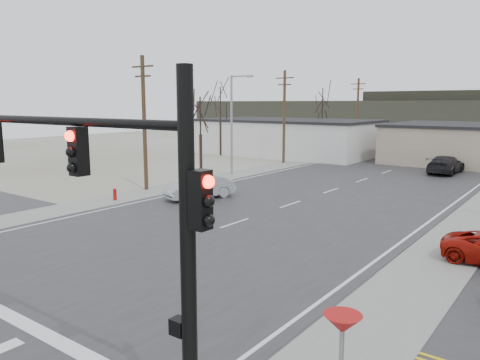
# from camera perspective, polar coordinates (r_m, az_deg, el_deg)

# --- Properties ---
(ground) EXTENTS (140.00, 140.00, 0.00)m
(ground) POSITION_cam_1_polar(r_m,az_deg,el_deg) (20.31, -14.65, -9.82)
(ground) COLOR #B9B9B5
(ground) RESTS_ON ground
(main_road) EXTENTS (18.00, 110.00, 0.05)m
(main_road) POSITION_cam_1_polar(r_m,az_deg,el_deg) (31.52, 7.09, -2.68)
(main_road) COLOR #2A2A2D
(main_road) RESTS_ON ground
(cross_road) EXTENTS (90.00, 10.00, 0.04)m
(cross_road) POSITION_cam_1_polar(r_m,az_deg,el_deg) (20.31, -14.65, -9.76)
(cross_road) COLOR #2A2A2D
(cross_road) RESTS_ON ground
(sidewalk_left) EXTENTS (3.00, 90.00, 0.06)m
(sidewalk_left) POSITION_cam_1_polar(r_m,az_deg,el_deg) (41.47, -2.27, 0.31)
(sidewalk_left) COLOR gray
(sidewalk_left) RESTS_ON ground
(traffic_signal_mast) EXTENTS (8.95, 0.43, 7.20)m
(traffic_signal_mast) POSITION_cam_1_polar(r_m,az_deg,el_deg) (9.38, -15.02, -2.66)
(traffic_signal_mast) COLOR black
(traffic_signal_mast) RESTS_ON ground
(fire_hydrant) EXTENTS (0.24, 0.24, 0.87)m
(fire_hydrant) POSITION_cam_1_polar(r_m,az_deg,el_deg) (32.76, -15.01, -1.70)
(fire_hydrant) COLOR #A50C0C
(fire_hydrant) RESTS_ON ground
(yield_sign) EXTENTS (0.80, 0.80, 2.35)m
(yield_sign) POSITION_cam_1_polar(r_m,az_deg,el_deg) (10.17, 12.37, -17.18)
(yield_sign) COLOR gray
(yield_sign) RESTS_ON ground
(building_left_far) EXTENTS (22.30, 12.30, 4.50)m
(building_left_far) POSITION_cam_1_polar(r_m,az_deg,el_deg) (60.64, 5.66, 5.27)
(building_left_far) COLOR silver
(building_left_far) RESTS_ON ground
(upole_left_b) EXTENTS (2.20, 0.30, 10.00)m
(upole_left_b) POSITION_cam_1_polar(r_m,az_deg,el_deg) (35.78, -11.60, 7.04)
(upole_left_b) COLOR #4C3623
(upole_left_b) RESTS_ON ground
(upole_left_c) EXTENTS (2.20, 0.30, 10.00)m
(upole_left_c) POSITION_cam_1_polar(r_m,az_deg,el_deg) (51.33, 5.41, 7.85)
(upole_left_c) COLOR #4C3623
(upole_left_c) RESTS_ON ground
(upole_left_d) EXTENTS (2.20, 0.30, 10.00)m
(upole_left_d) POSITION_cam_1_polar(r_m,az_deg,el_deg) (69.20, 14.12, 8.00)
(upole_left_d) COLOR #4C3623
(upole_left_d) RESTS_ON ground
(streetlight_main) EXTENTS (2.40, 0.25, 9.00)m
(streetlight_main) POSITION_cam_1_polar(r_m,az_deg,el_deg) (42.67, -0.83, 7.40)
(streetlight_main) COLOR gray
(streetlight_main) RESTS_ON ground
(tree_left_near) EXTENTS (3.30, 3.30, 7.35)m
(tree_left_near) POSITION_cam_1_polar(r_m,az_deg,el_deg) (42.52, -4.86, 7.55)
(tree_left_near) COLOR #2F231C
(tree_left_near) RESTS_ON ground
(tree_left_far) EXTENTS (3.96, 3.96, 8.82)m
(tree_left_far) POSITION_cam_1_polar(r_m,az_deg,el_deg) (64.78, 10.02, 9.00)
(tree_left_far) COLOR #2F231C
(tree_left_far) RESTS_ON ground
(tree_left_mid) EXTENTS (3.96, 3.96, 8.82)m
(tree_left_mid) POSITION_cam_1_polar(r_m,az_deg,el_deg) (59.00, -2.40, 9.11)
(tree_left_mid) COLOR #2F231C
(tree_left_mid) RESTS_ON ground
(hill_left) EXTENTS (70.00, 18.00, 7.00)m
(hill_left) POSITION_cam_1_polar(r_m,az_deg,el_deg) (115.36, 10.95, 7.70)
(hill_left) COLOR #333026
(hill_left) RESTS_ON ground
(sedan_crossing) EXTENTS (3.35, 5.17, 1.61)m
(sedan_crossing) POSITION_cam_1_polar(r_m,az_deg,el_deg) (32.37, -4.93, -0.83)
(sedan_crossing) COLOR #A0A5AA
(sedan_crossing) RESTS_ON main_road
(car_far_a) EXTENTS (2.46, 5.79, 1.67)m
(car_far_a) POSITION_cam_1_polar(r_m,az_deg,el_deg) (47.71, 23.78, 1.74)
(car_far_a) COLOR black
(car_far_a) RESTS_ON main_road
(car_far_b) EXTENTS (2.87, 4.71, 1.50)m
(car_far_b) POSITION_cam_1_polar(r_m,az_deg,el_deg) (69.12, 19.59, 4.06)
(car_far_b) COLOR black
(car_far_b) RESTS_ON main_road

